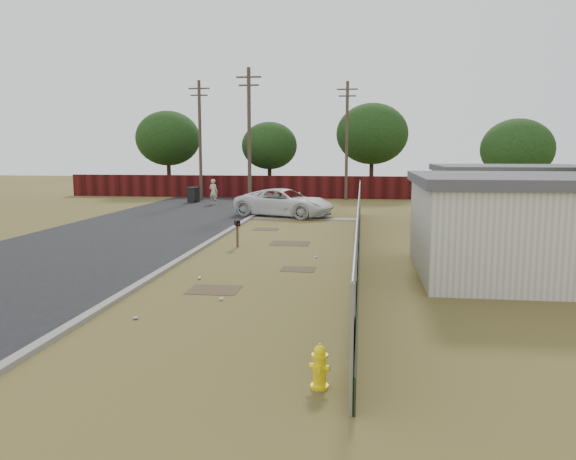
# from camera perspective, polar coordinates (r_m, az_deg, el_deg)

# --- Properties ---
(ground) EXTENTS (120.00, 120.00, 0.00)m
(ground) POSITION_cam_1_polar(r_m,az_deg,el_deg) (20.36, -1.70, -2.75)
(ground) COLOR brown
(ground) RESTS_ON ground
(street) EXTENTS (15.10, 60.00, 0.12)m
(street) POSITION_cam_1_polar(r_m,az_deg,el_deg) (29.76, -12.13, 0.56)
(street) COLOR black
(street) RESTS_ON ground
(chainlink_fence) EXTENTS (0.10, 27.06, 2.02)m
(chainlink_fence) POSITION_cam_1_polar(r_m,az_deg,el_deg) (20.98, 7.19, -0.28)
(chainlink_fence) COLOR gray
(chainlink_fence) RESTS_ON ground
(privacy_fence) EXTENTS (30.00, 0.12, 1.80)m
(privacy_fence) POSITION_cam_1_polar(r_m,az_deg,el_deg) (45.76, -4.14, 4.42)
(privacy_fence) COLOR #480F0F
(privacy_fence) RESTS_ON ground
(utility_poles) EXTENTS (12.60, 8.24, 9.00)m
(utility_poles) POSITION_cam_1_polar(r_m,az_deg,el_deg) (40.99, -2.19, 9.32)
(utility_poles) COLOR #47392F
(utility_poles) RESTS_ON ground
(houses) EXTENTS (9.30, 17.24, 3.10)m
(houses) POSITION_cam_1_polar(r_m,az_deg,el_deg) (23.88, 23.26, 1.99)
(houses) COLOR beige
(houses) RESTS_ON ground
(horizon_trees) EXTENTS (33.32, 31.94, 7.78)m
(horizon_trees) POSITION_cam_1_polar(r_m,az_deg,el_deg) (43.36, 4.42, 9.15)
(horizon_trees) COLOR #2F2015
(horizon_trees) RESTS_ON ground
(fire_hydrant) EXTENTS (0.36, 0.37, 0.75)m
(fire_hydrant) POSITION_cam_1_polar(r_m,az_deg,el_deg) (9.37, 3.23, -13.75)
(fire_hydrant) COLOR yellow
(fire_hydrant) RESTS_ON ground
(mailbox) EXTENTS (0.33, 0.47, 1.11)m
(mailbox) POSITION_cam_1_polar(r_m,az_deg,el_deg) (22.34, -5.18, 0.48)
(mailbox) COLOR brown
(mailbox) RESTS_ON ground
(pickup_truck) EXTENTS (6.36, 4.45, 1.61)m
(pickup_truck) POSITION_cam_1_polar(r_m,az_deg,el_deg) (32.69, -0.35, 2.80)
(pickup_truck) COLOR silver
(pickup_truck) RESTS_ON ground
(pedestrian) EXTENTS (0.77, 0.62, 1.82)m
(pedestrian) POSITION_cam_1_polar(r_m,az_deg,el_deg) (40.10, -7.58, 3.86)
(pedestrian) COLOR beige
(pedestrian) RESTS_ON ground
(trash_bin) EXTENTS (0.89, 0.96, 1.12)m
(trash_bin) POSITION_cam_1_polar(r_m,az_deg,el_deg) (42.11, -9.59, 3.57)
(trash_bin) COLOR black
(trash_bin) RESTS_ON ground
(scattered_litter) EXTENTS (3.60, 7.99, 0.07)m
(scattered_litter) POSITION_cam_1_polar(r_m,az_deg,el_deg) (16.20, -6.11, -5.49)
(scattered_litter) COLOR silver
(scattered_litter) RESTS_ON ground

